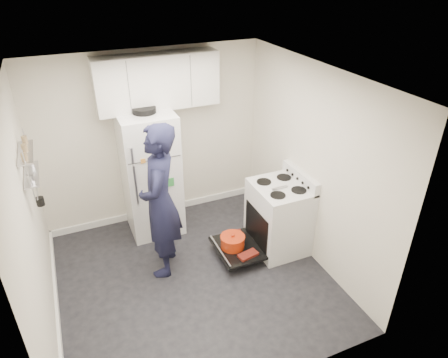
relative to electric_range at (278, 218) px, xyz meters
name	(u,v)px	position (x,y,z in m)	size (l,w,h in m)	color
room	(186,195)	(-1.29, -0.12, 0.74)	(3.21, 3.21, 2.51)	black
electric_range	(278,218)	(0.00, 0.00, 0.00)	(0.66, 0.76, 1.10)	silver
open_oven_door	(235,244)	(-0.61, 0.02, -0.27)	(0.55, 0.70, 0.24)	black
refrigerator	(151,174)	(-1.41, 1.10, 0.42)	(0.72, 0.74, 1.84)	silver
upper_cabinets	(157,81)	(-1.16, 1.28, 1.63)	(1.60, 0.33, 0.70)	silver
wall_shelf_rack	(29,164)	(-2.78, 0.34, 1.21)	(0.14, 0.60, 0.61)	#B2B2B7
person	(160,202)	(-1.51, 0.20, 0.51)	(0.72, 0.47, 1.96)	black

